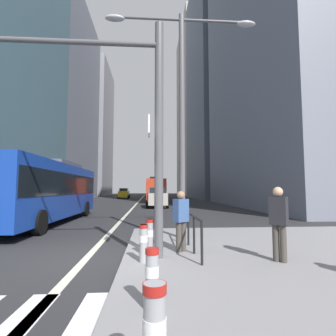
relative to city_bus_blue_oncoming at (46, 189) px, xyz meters
The scene contains 23 objects.
ground_plane 13.61m from the city_bus_blue_oncoming, 73.37° to the left, with size 160.00×160.00×0.00m, color #28282B.
median_island 12.49m from the city_bus_blue_oncoming, 40.80° to the right, with size 9.00×10.00×0.15m, color gray.
lane_centre_line 23.32m from the city_bus_blue_oncoming, 80.44° to the left, with size 0.20×80.00×0.01m, color beige.
office_tower_left_mid 38.94m from the city_bus_blue_oncoming, 109.96° to the left, with size 11.72×22.46×35.44m, color slate.
office_tower_left_far 62.85m from the city_bus_blue_oncoming, 101.55° to the left, with size 11.58×18.07×36.62m, color gray.
office_tower_right_mid 45.57m from the city_bus_blue_oncoming, 59.21° to the left, with size 13.87×19.42×44.46m, color slate.
office_tower_right_far 70.42m from the city_bus_blue_oncoming, 71.63° to the left, with size 12.23×24.78×51.77m, color gray.
city_bus_blue_oncoming is the anchor object (origin of this frame).
city_bus_red_receding 23.89m from the city_bus_blue_oncoming, 74.52° to the left, with size 2.85×10.69×3.40m.
city_bus_red_distant 46.06m from the city_bus_blue_oncoming, 82.12° to the left, with size 2.81×11.64×3.40m.
car_oncoming_mid 35.69m from the city_bus_blue_oncoming, 89.17° to the left, with size 2.04×4.30×1.94m.
car_receding_near 35.73m from the city_bus_blue_oncoming, 79.29° to the left, with size 2.09×4.32×1.94m.
car_receding_far 13.01m from the city_bus_blue_oncoming, 61.75° to the left, with size 2.20×4.61×1.94m.
car_oncoming_far 13.36m from the city_bus_blue_oncoming, 100.54° to the left, with size 2.17×4.27×1.94m.
traffic_signal_gantry 8.86m from the city_bus_blue_oncoming, 65.32° to the right, with size 6.44×0.65×6.00m.
street_lamp_post 9.17m from the city_bus_blue_oncoming, 38.85° to the right, with size 5.50×0.32×8.00m.
bollard_front 13.35m from the city_bus_blue_oncoming, 65.29° to the right, with size 0.20×0.20×0.91m.
bollard_left 11.95m from the city_bus_blue_oncoming, 62.17° to the right, with size 0.20×0.20×0.84m.
bollard_right 9.84m from the city_bus_blue_oncoming, 56.65° to the right, with size 0.20×0.20×0.85m.
bollard_back 9.53m from the city_bus_blue_oncoming, 54.30° to the right, with size 0.20×0.20×0.92m.
pedestrian_railing 9.68m from the city_bus_blue_oncoming, 46.21° to the right, with size 0.06×3.10×0.98m.
pedestrian_waiting 11.93m from the city_bus_blue_oncoming, 44.44° to the right, with size 0.44×0.43×1.71m.
pedestrian_walking 9.64m from the city_bus_blue_oncoming, 48.66° to the right, with size 0.45×0.42×1.61m.
Camera 1 is at (1.66, -7.14, 1.82)m, focal length 27.68 mm.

